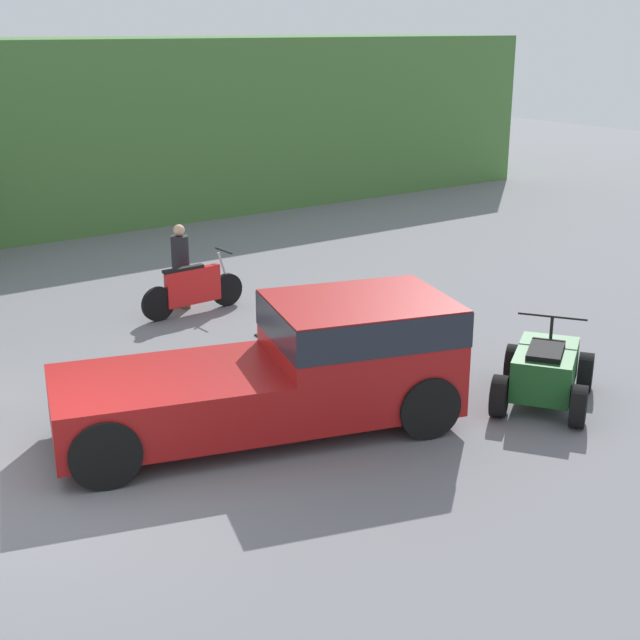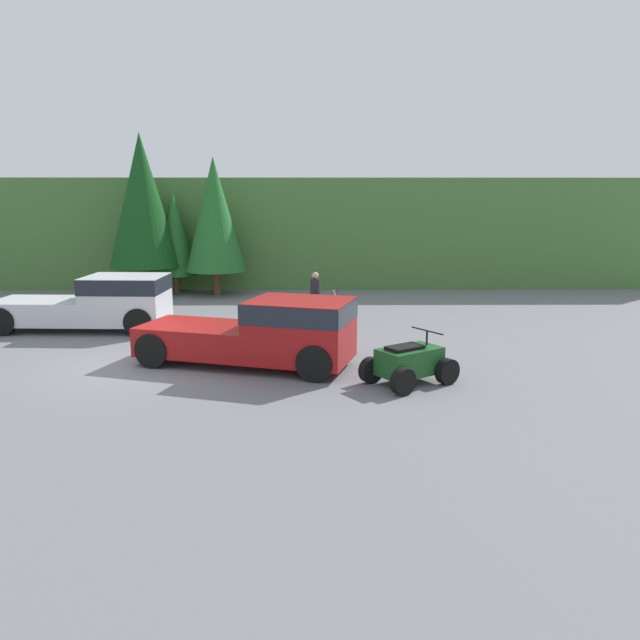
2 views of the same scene
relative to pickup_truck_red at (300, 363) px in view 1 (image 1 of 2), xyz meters
name	(u,v)px [view 1 (image 1 of 2)]	position (x,y,z in m)	size (l,w,h in m)	color
ground_plane	(67,486)	(-3.38, 0.25, -0.96)	(80.00, 80.00, 0.00)	slate
pickup_truck_red	(300,363)	(0.00, 0.00, 0.00)	(5.92, 3.54, 1.81)	maroon
dirt_bike	(193,289)	(1.29, 5.60, -0.47)	(2.27, 0.60, 1.19)	black
quad_atv	(545,373)	(3.47, -1.50, -0.47)	(2.43, 2.25, 1.23)	black
rider_person	(181,263)	(1.27, 6.05, -0.02)	(0.45, 0.45, 1.73)	brown
traffic_cone	(269,324)	(1.74, 3.51, -0.71)	(0.42, 0.42, 0.55)	black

